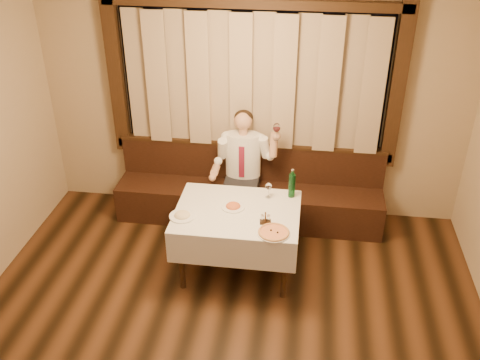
# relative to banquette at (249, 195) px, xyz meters

# --- Properties ---
(room) EXTENTS (5.01, 6.01, 2.81)m
(room) POSITION_rel_banquette_xyz_m (-0.00, -1.75, 1.19)
(room) COLOR black
(room) RESTS_ON ground
(banquette) EXTENTS (3.20, 0.61, 0.94)m
(banquette) POSITION_rel_banquette_xyz_m (0.00, 0.00, 0.00)
(banquette) COLOR black
(banquette) RESTS_ON ground
(dining_table) EXTENTS (1.27, 0.97, 0.76)m
(dining_table) POSITION_rel_banquette_xyz_m (0.00, -1.02, 0.34)
(dining_table) COLOR black
(dining_table) RESTS_ON ground
(pizza) EXTENTS (0.32, 0.32, 0.03)m
(pizza) POSITION_rel_banquette_xyz_m (0.40, -1.37, 0.46)
(pizza) COLOR white
(pizza) RESTS_ON dining_table
(pasta_red) EXTENTS (0.24, 0.24, 0.08)m
(pasta_red) POSITION_rel_banquette_xyz_m (-0.05, -0.97, 0.48)
(pasta_red) COLOR white
(pasta_red) RESTS_ON dining_table
(pasta_cream) EXTENTS (0.26, 0.26, 0.09)m
(pasta_cream) POSITION_rel_banquette_xyz_m (-0.53, -1.21, 0.48)
(pasta_cream) COLOR white
(pasta_cream) RESTS_ON dining_table
(green_bottle) EXTENTS (0.07, 0.07, 0.33)m
(green_bottle) POSITION_rel_banquette_xyz_m (0.53, -0.67, 0.58)
(green_bottle) COLOR #125520
(green_bottle) RESTS_ON dining_table
(table_wine_glass) EXTENTS (0.07, 0.07, 0.18)m
(table_wine_glass) POSITION_rel_banquette_xyz_m (0.29, -0.73, 0.58)
(table_wine_glass) COLOR white
(table_wine_glass) RESTS_ON dining_table
(cruet_caddy) EXTENTS (0.11, 0.07, 0.12)m
(cruet_caddy) POSITION_rel_banquette_xyz_m (0.30, -1.21, 0.49)
(cruet_caddy) COLOR black
(cruet_caddy) RESTS_ON dining_table
(seated_man) EXTENTS (0.78, 0.58, 1.42)m
(seated_man) POSITION_rel_banquette_xyz_m (-0.07, -0.09, 0.51)
(seated_man) COLOR black
(seated_man) RESTS_ON ground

